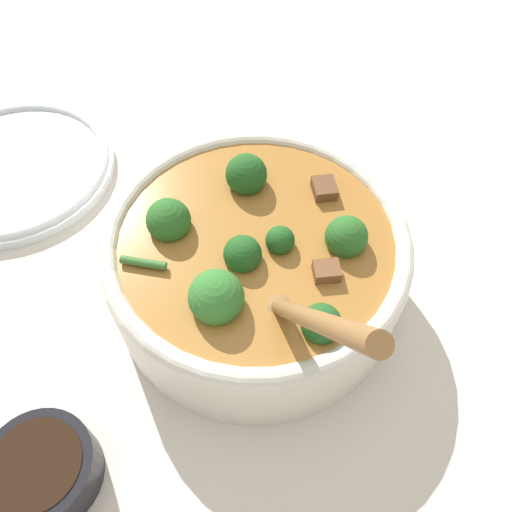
% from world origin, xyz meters
% --- Properties ---
extents(ground_plane, '(4.00, 4.00, 0.00)m').
position_xyz_m(ground_plane, '(0.00, 0.00, 0.00)').
color(ground_plane, silver).
extents(stew_bowl, '(0.27, 0.31, 0.26)m').
position_xyz_m(stew_bowl, '(-0.00, -0.00, 0.05)').
color(stew_bowl, white).
rests_on(stew_bowl, ground_plane).
extents(condiment_bowl, '(0.08, 0.08, 0.04)m').
position_xyz_m(condiment_bowl, '(-0.24, -0.03, 0.02)').
color(condiment_bowl, black).
rests_on(condiment_bowl, ground_plane).
extents(empty_plate, '(0.23, 0.23, 0.02)m').
position_xyz_m(empty_plate, '(-0.11, 0.31, 0.01)').
color(empty_plate, white).
rests_on(empty_plate, ground_plane).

